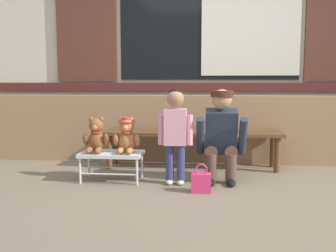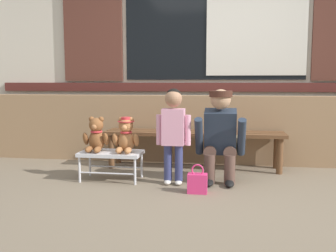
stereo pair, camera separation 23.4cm
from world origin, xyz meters
The scene contains 10 objects.
ground_plane centered at (0.00, 0.00, 0.00)m, with size 60.00×60.00×0.00m, color #756651.
brick_low_wall centered at (0.00, 1.43, 0.42)m, with size 6.49×0.25×0.85m, color #997551.
shop_facade centered at (0.00, 1.94, 1.64)m, with size 6.62×0.26×3.24m.
wooden_bench_long centered at (-0.19, 1.06, 0.37)m, with size 2.10×0.40×0.44m.
small_display_bench centered at (-0.99, 0.38, 0.27)m, with size 0.64×0.36×0.30m.
teddy_bear_plain centered at (-1.15, 0.38, 0.46)m, with size 0.28×0.26×0.36m.
teddy_bear_with_hat centered at (-0.83, 0.39, 0.47)m, with size 0.28×0.27×0.36m.
child_standing centered at (-0.33, 0.31, 0.59)m, with size 0.35×0.18×0.96m.
adult_crouching centered at (0.14, 0.47, 0.48)m, with size 0.50×0.49×0.95m.
handbag_on_ground centered at (-0.07, 0.05, 0.10)m, with size 0.18×0.11×0.27m.
Camera 1 is at (-0.04, -3.42, 1.02)m, focal length 40.74 mm.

